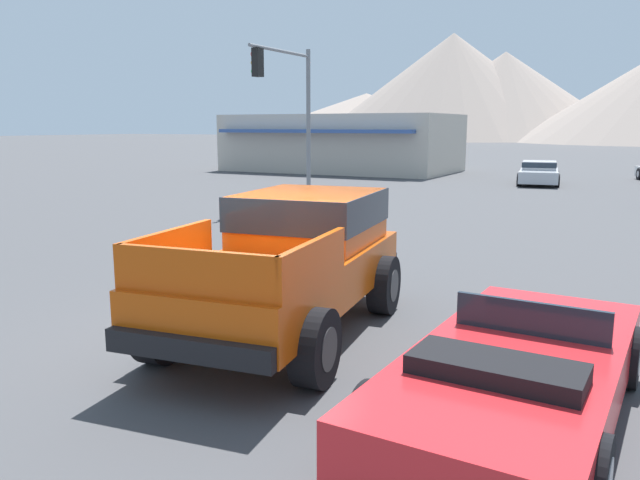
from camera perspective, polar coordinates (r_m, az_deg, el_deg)
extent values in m
plane|color=#424244|center=(8.48, -6.42, -8.93)|extent=(320.00, 320.00, 0.00)
cube|color=#CC4C0C|center=(8.36, -3.24, -3.41)|extent=(2.52, 4.87, 0.61)
cube|color=#CC4C0C|center=(9.07, -0.92, 2.06)|extent=(2.02, 2.26, 0.74)
cube|color=#1E2833|center=(9.05, -0.92, 2.90)|extent=(2.06, 2.31, 0.48)
cube|color=#CC4C0C|center=(7.56, -13.69, -0.93)|extent=(0.33, 1.86, 0.48)
cube|color=#CC4C0C|center=(6.72, -0.58, -2.04)|extent=(0.33, 1.86, 0.48)
cube|color=#CC4C0C|center=(6.34, -11.31, -2.99)|extent=(1.84, 0.32, 0.48)
cube|color=black|center=(10.56, 1.97, -1.50)|extent=(1.88, 0.41, 0.24)
cube|color=black|center=(6.40, -11.95, -9.73)|extent=(1.88, 0.41, 0.24)
cylinder|color=black|center=(10.12, -5.07, -3.11)|extent=(0.43, 0.91, 0.88)
cylinder|color=#232326|center=(10.12, -5.07, -3.11)|extent=(0.40, 0.52, 0.48)
cylinder|color=black|center=(9.45, 5.86, -4.09)|extent=(0.43, 0.91, 0.88)
cylinder|color=#232326|center=(9.45, 5.86, -4.09)|extent=(0.40, 0.52, 0.48)
cylinder|color=black|center=(7.72, -14.43, -7.73)|extent=(0.43, 0.91, 0.88)
cylinder|color=#232326|center=(7.72, -14.43, -7.73)|extent=(0.40, 0.52, 0.48)
cylinder|color=black|center=(6.82, -0.43, -9.81)|extent=(0.43, 0.91, 0.88)
cylinder|color=#232326|center=(6.82, -0.43, -9.81)|extent=(0.40, 0.52, 0.48)
cube|color=red|center=(6.41, 17.54, -11.66)|extent=(2.00, 4.55, 0.51)
cube|color=#1E2833|center=(6.72, 18.73, -6.79)|extent=(1.53, 0.13, 0.35)
cube|color=black|center=(5.58, 15.83, -11.22)|extent=(1.47, 0.69, 0.16)
cylinder|color=black|center=(7.91, 13.73, -8.02)|extent=(0.25, 0.69, 0.68)
cylinder|color=#9E9EA3|center=(7.91, 13.73, -8.02)|extent=(0.25, 0.38, 0.37)
cylinder|color=black|center=(7.63, 26.38, -9.53)|extent=(0.25, 0.69, 0.68)
cylinder|color=#9E9EA3|center=(7.63, 26.38, -9.53)|extent=(0.25, 0.38, 0.37)
cylinder|color=black|center=(5.50, 4.79, -16.18)|extent=(0.25, 0.69, 0.68)
cylinder|color=#9E9EA3|center=(5.50, 4.79, -16.18)|extent=(0.25, 0.38, 0.37)
cylinder|color=black|center=(5.09, 23.64, -19.42)|extent=(0.25, 0.69, 0.68)
cylinder|color=#9E9EA3|center=(5.09, 23.64, -19.42)|extent=(0.25, 0.38, 0.37)
cylinder|color=black|center=(36.96, 27.22, 5.39)|extent=(0.41, 0.65, 0.61)
cylinder|color=#9E9EA3|center=(36.96, 27.22, 5.39)|extent=(0.33, 0.39, 0.34)
cube|color=#B7BABF|center=(32.17, 19.36, 5.61)|extent=(2.34, 4.49, 0.54)
cube|color=#B7BABF|center=(32.25, 19.41, 6.46)|extent=(1.78, 2.00, 0.40)
cube|color=#1E2833|center=(32.25, 19.42, 6.54)|extent=(1.82, 2.04, 0.24)
cylinder|color=black|center=(30.86, 20.87, 5.08)|extent=(0.31, 0.63, 0.60)
cylinder|color=#9E9EA3|center=(30.86, 20.87, 5.08)|extent=(0.28, 0.36, 0.33)
cylinder|color=black|center=(30.88, 17.76, 5.27)|extent=(0.31, 0.63, 0.60)
cylinder|color=#9E9EA3|center=(30.88, 17.76, 5.27)|extent=(0.28, 0.36, 0.33)
cylinder|color=black|center=(33.51, 20.81, 5.45)|extent=(0.31, 0.63, 0.60)
cylinder|color=#9E9EA3|center=(33.51, 20.81, 5.45)|extent=(0.28, 0.36, 0.33)
cylinder|color=black|center=(33.52, 17.94, 5.63)|extent=(0.31, 0.63, 0.60)
cylinder|color=#9E9EA3|center=(33.52, 17.94, 5.63)|extent=(0.28, 0.36, 0.33)
cylinder|color=slate|center=(23.76, -1.07, 10.36)|extent=(0.16, 0.16, 5.56)
cylinder|color=slate|center=(22.26, -3.59, 16.87)|extent=(0.11, 3.81, 0.11)
cube|color=black|center=(21.00, -5.72, 15.86)|extent=(0.26, 0.34, 0.90)
sphere|color=red|center=(21.11, -6.09, 16.56)|extent=(0.20, 0.20, 0.20)
sphere|color=orange|center=(21.08, -6.08, 15.83)|extent=(0.20, 0.20, 0.20)
sphere|color=green|center=(21.06, -6.06, 15.10)|extent=(0.20, 0.20, 0.20)
cube|color=#BCB2A3|center=(39.64, 2.02, 8.86)|extent=(13.77, 7.49, 3.47)
cube|color=#335193|center=(35.99, -0.89, 9.93)|extent=(12.39, 0.70, 0.20)
cone|color=gray|center=(139.21, 11.99, 13.55)|extent=(59.08, 59.08, 21.98)
cone|color=gray|center=(149.34, 4.25, 11.26)|extent=(60.65, 60.65, 10.26)
cone|color=gray|center=(137.60, 16.46, 12.51)|extent=(52.03, 52.03, 17.75)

